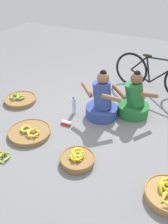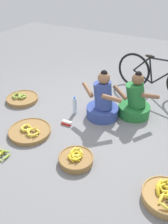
{
  "view_description": "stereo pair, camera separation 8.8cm",
  "coord_description": "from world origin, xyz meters",
  "views": [
    {
      "loc": [
        1.29,
        -2.86,
        2.29
      ],
      "look_at": [
        0.0,
        -0.2,
        0.35
      ],
      "focal_mm": 39.16,
      "sensor_mm": 36.0,
      "label": 1
    },
    {
      "loc": [
        1.37,
        -2.82,
        2.29
      ],
      "look_at": [
        0.0,
        -0.2,
        0.35
      ],
      "focal_mm": 39.16,
      "sensor_mm": 36.0,
      "label": 2
    }
  ],
  "objects": [
    {
      "name": "banana_basket_front_right",
      "position": [
        1.37,
        -0.88,
        0.06
      ],
      "size": [
        0.53,
        0.53,
        0.17
      ],
      "color": "#A87F47",
      "rests_on": "ground"
    },
    {
      "name": "banana_basket_near_bicycle",
      "position": [
        -0.7,
        -0.62,
        0.04
      ],
      "size": [
        0.63,
        0.63,
        0.14
      ],
      "color": "olive",
      "rests_on": "ground"
    },
    {
      "name": "ground_plane",
      "position": [
        0.0,
        0.0,
        0.0
      ],
      "size": [
        10.0,
        10.0,
        0.0
      ],
      "primitive_type": "plane",
      "color": "slate"
    },
    {
      "name": "banana_basket_back_left",
      "position": [
        -1.43,
        0.09,
        0.04
      ],
      "size": [
        0.58,
        0.58,
        0.14
      ],
      "color": "olive",
      "rests_on": "ground"
    },
    {
      "name": "packet_carton_stack",
      "position": [
        -0.32,
        -0.18,
        0.03
      ],
      "size": [
        0.17,
        0.08,
        0.06
      ],
      "color": "red",
      "rests_on": "ground"
    },
    {
      "name": "bicycle_leaning",
      "position": [
        0.66,
        1.5,
        0.36
      ],
      "size": [
        1.68,
        0.37,
        0.73
      ],
      "color": "black",
      "rests_on": "ground"
    },
    {
      "name": "vendor_woman_behind",
      "position": [
        0.52,
        0.59,
        0.25
      ],
      "size": [
        0.73,
        0.54,
        0.79
      ],
      "color": "#237233",
      "rests_on": "ground"
    },
    {
      "name": "banana_basket_back_center",
      "position": [
        0.21,
        -0.83,
        0.06
      ],
      "size": [
        0.46,
        0.46,
        0.16
      ],
      "color": "olive",
      "rests_on": "ground"
    },
    {
      "name": "vendor_woman_front",
      "position": [
        0.08,
        0.3,
        0.27
      ],
      "size": [
        0.73,
        0.53,
        0.83
      ],
      "color": "#334793",
      "rests_on": "ground"
    },
    {
      "name": "water_bottle",
      "position": [
        -0.37,
        0.17,
        0.15
      ],
      "size": [
        0.06,
        0.06,
        0.32
      ],
      "color": "silver",
      "rests_on": "ground"
    }
  ]
}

